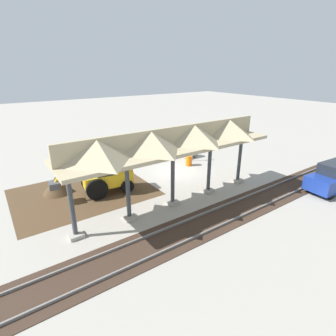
{
  "coord_description": "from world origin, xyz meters",
  "views": [
    {
      "loc": [
        12.07,
        16.19,
        7.95
      ],
      "look_at": [
        2.46,
        2.48,
        1.6
      ],
      "focal_mm": 28.0,
      "sensor_mm": 36.0,
      "label": 1
    }
  ],
  "objects_px": {
    "concrete_pipe": "(189,153)",
    "distant_parked_car": "(334,177)",
    "stop_sign": "(193,146)",
    "traffic_barrel": "(189,161)",
    "backhoe": "(106,175)"
  },
  "relations": [
    {
      "from": "concrete_pipe",
      "to": "distant_parked_car",
      "type": "xyz_separation_m",
      "value": [
        -3.55,
        11.31,
        0.51
      ]
    },
    {
      "from": "stop_sign",
      "to": "traffic_barrel",
      "type": "bearing_deg",
      "value": 36.22
    },
    {
      "from": "traffic_barrel",
      "to": "distant_parked_car",
      "type": "bearing_deg",
      "value": 117.53
    },
    {
      "from": "stop_sign",
      "to": "backhoe",
      "type": "relative_size",
      "value": 0.38
    },
    {
      "from": "stop_sign",
      "to": "traffic_barrel",
      "type": "distance_m",
      "value": 1.61
    },
    {
      "from": "concrete_pipe",
      "to": "distant_parked_car",
      "type": "bearing_deg",
      "value": 107.42
    },
    {
      "from": "concrete_pipe",
      "to": "traffic_barrel",
      "type": "relative_size",
      "value": 1.54
    },
    {
      "from": "stop_sign",
      "to": "backhoe",
      "type": "xyz_separation_m",
      "value": [
        9.03,
        1.69,
        -0.17
      ]
    },
    {
      "from": "backhoe",
      "to": "concrete_pipe",
      "type": "relative_size",
      "value": 3.87
    },
    {
      "from": "stop_sign",
      "to": "concrete_pipe",
      "type": "xyz_separation_m",
      "value": [
        -0.43,
        -0.95,
        -0.96
      ]
    },
    {
      "from": "concrete_pipe",
      "to": "stop_sign",
      "type": "bearing_deg",
      "value": 65.6
    },
    {
      "from": "distant_parked_car",
      "to": "concrete_pipe",
      "type": "bearing_deg",
      "value": -72.58
    },
    {
      "from": "stop_sign",
      "to": "distant_parked_car",
      "type": "distance_m",
      "value": 11.11
    },
    {
      "from": "traffic_barrel",
      "to": "concrete_pipe",
      "type": "bearing_deg",
      "value": -130.62
    },
    {
      "from": "concrete_pipe",
      "to": "traffic_barrel",
      "type": "xyz_separation_m",
      "value": [
        1.46,
        1.7,
        -0.03
      ]
    }
  ]
}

